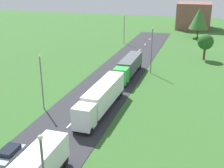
# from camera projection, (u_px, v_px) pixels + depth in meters

# --- Properties ---
(road) EXTENTS (10.00, 140.00, 0.06)m
(road) POSITION_uv_depth(u_px,v_px,m) (69.00, 126.00, 38.26)
(road) COLOR #2B2B30
(road) RESTS_ON ground
(lane_marking_centre) EXTENTS (0.16, 124.03, 0.01)m
(lane_marking_centre) POSITION_uv_depth(u_px,v_px,m) (60.00, 135.00, 35.94)
(lane_marking_centre) COLOR white
(lane_marking_centre) RESTS_ON road
(truck_second) EXTENTS (2.71, 14.77, 3.78)m
(truck_second) POSITION_uv_depth(u_px,v_px,m) (102.00, 97.00, 41.78)
(truck_second) COLOR white
(truck_second) RESTS_ON road
(truck_third) EXTENTS (2.51, 13.47, 3.41)m
(truck_third) POSITION_uv_depth(u_px,v_px,m) (129.00, 66.00, 56.69)
(truck_third) COLOR green
(truck_third) RESTS_ON road
(car_second) EXTENTS (1.92, 4.04, 1.48)m
(car_second) POSITION_uv_depth(u_px,v_px,m) (9.00, 155.00, 30.70)
(car_second) COLOR #8C939E
(car_second) RESTS_ON road
(lamppost_second) EXTENTS (0.36, 0.36, 8.18)m
(lamppost_second) POSITION_uv_depth(u_px,v_px,m) (42.00, 79.00, 41.81)
(lamppost_second) COLOR slate
(lamppost_second) RESTS_ON ground
(lamppost_third) EXTENTS (0.36, 0.36, 9.13)m
(lamppost_third) POSITION_uv_depth(u_px,v_px,m) (152.00, 49.00, 57.46)
(lamppost_third) COLOR slate
(lamppost_third) RESTS_ON ground
(lamppost_fourth) EXTENTS (0.36, 0.36, 8.17)m
(lamppost_fourth) POSITION_uv_depth(u_px,v_px,m) (124.00, 28.00, 83.41)
(lamppost_fourth) COLOR slate
(lamppost_fourth) RESTS_ON ground
(tree_birch) EXTENTS (3.61, 3.61, 6.01)m
(tree_birch) POSITION_uv_depth(u_px,v_px,m) (206.00, 42.00, 67.28)
(tree_birch) COLOR #513823
(tree_birch) RESTS_ON ground
(tree_maple) EXTENTS (5.91, 5.91, 9.35)m
(tree_maple) POSITION_uv_depth(u_px,v_px,m) (199.00, 18.00, 90.52)
(tree_maple) COLOR #513823
(tree_maple) RESTS_ON ground
(distant_building) EXTENTS (11.88, 13.34, 9.23)m
(distant_building) POSITION_uv_depth(u_px,v_px,m) (194.00, 16.00, 108.56)
(distant_building) COLOR brown
(distant_building) RESTS_ON ground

